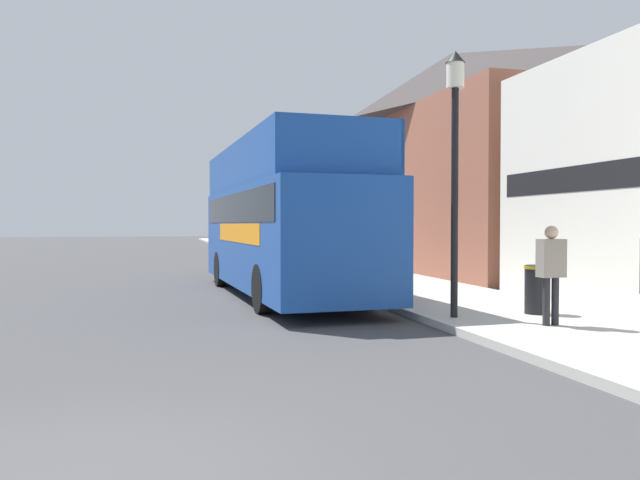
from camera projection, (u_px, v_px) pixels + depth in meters
ground_plane at (144, 271)px, 24.68m from camera, size 144.00×144.00×0.00m
sidewalk at (339, 271)px, 23.57m from camera, size 3.77×108.00×0.14m
brick_terrace_rear at (451, 162)px, 25.27m from camera, size 6.00×16.51×8.75m
tour_bus at (282, 227)px, 15.96m from camera, size 3.00×10.00×3.85m
parked_car_ahead_of_bus at (257, 255)px, 23.44m from camera, size 1.98×4.62×1.46m
pedestrian_second at (551, 265)px, 10.44m from camera, size 0.44×0.24×1.68m
lamp_post_nearest at (455, 135)px, 11.30m from camera, size 0.35×0.35×4.84m
lamp_post_second at (323, 176)px, 20.58m from camera, size 0.35×0.35×4.77m
lamp_post_third at (270, 185)px, 29.81m from camera, size 0.35×0.35×5.25m
litter_bin at (537, 288)px, 11.82m from camera, size 0.48×0.48×0.92m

